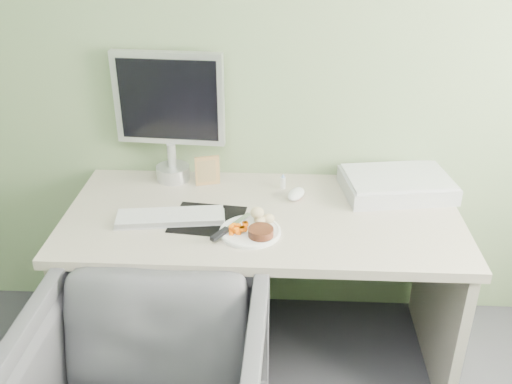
{
  "coord_description": "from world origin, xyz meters",
  "views": [
    {
      "loc": [
        0.07,
        -0.37,
        1.88
      ],
      "look_at": [
        -0.02,
        1.5,
        0.89
      ],
      "focal_mm": 40.0,
      "sensor_mm": 36.0,
      "label": 1
    }
  ],
  "objects_px": {
    "desk": "(262,251)",
    "monitor": "(169,110)",
    "scanner": "(397,185)",
    "plate": "(250,232)"
  },
  "relations": [
    {
      "from": "desk",
      "to": "monitor",
      "type": "height_order",
      "value": "monitor"
    },
    {
      "from": "desk",
      "to": "scanner",
      "type": "relative_size",
      "value": 3.53
    },
    {
      "from": "desk",
      "to": "monitor",
      "type": "distance_m",
      "value": 0.73
    },
    {
      "from": "monitor",
      "to": "scanner",
      "type": "bearing_deg",
      "value": -1.64
    },
    {
      "from": "desk",
      "to": "scanner",
      "type": "height_order",
      "value": "scanner"
    },
    {
      "from": "plate",
      "to": "scanner",
      "type": "relative_size",
      "value": 0.52
    },
    {
      "from": "desk",
      "to": "scanner",
      "type": "bearing_deg",
      "value": 20.67
    },
    {
      "from": "scanner",
      "to": "monitor",
      "type": "xyz_separation_m",
      "value": [
        -0.99,
        0.1,
        0.29
      ]
    },
    {
      "from": "plate",
      "to": "monitor",
      "type": "relative_size",
      "value": 0.41
    },
    {
      "from": "desk",
      "to": "monitor",
      "type": "bearing_deg",
      "value": 142.88
    }
  ]
}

